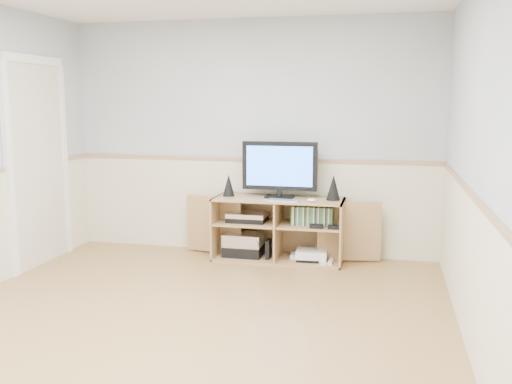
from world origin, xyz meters
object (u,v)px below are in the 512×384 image
keyboard (283,200)px  game_consoles (311,255)px  monitor (280,168)px  media_cabinet (279,227)px

keyboard → game_consoles: 0.66m
monitor → keyboard: monitor is taller
media_cabinet → keyboard: 0.39m
media_cabinet → keyboard: size_ratio=6.56×
media_cabinet → keyboard: (0.07, -0.20, 0.32)m
keyboard → game_consoles: bearing=30.5°
monitor → game_consoles: (0.34, -0.06, -0.89)m
monitor → keyboard: 0.37m
keyboard → media_cabinet: bearing=115.9°
media_cabinet → keyboard: keyboard is taller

